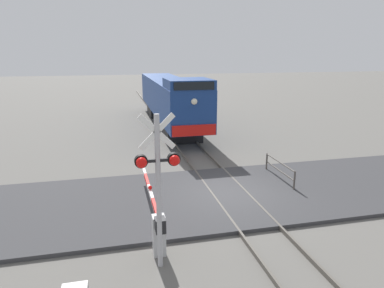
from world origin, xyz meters
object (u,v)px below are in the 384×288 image
(guard_railing, at_px, (280,168))
(crossing_signal, at_px, (158,175))
(crossing_gate, at_px, (155,214))
(locomotive, at_px, (170,98))

(guard_railing, bearing_deg, crossing_signal, -140.07)
(crossing_signal, relative_size, guard_railing, 1.56)
(crossing_signal, xyz_separation_m, guard_railing, (6.21, 5.20, -2.07))
(crossing_gate, bearing_deg, guard_railing, 30.86)
(crossing_gate, distance_m, guard_railing, 7.18)
(crossing_signal, relative_size, crossing_gate, 0.64)
(locomotive, bearing_deg, crossing_signal, -100.53)
(locomotive, xyz_separation_m, crossing_signal, (-3.46, -18.59, 0.50))
(crossing_gate, height_order, guard_railing, crossing_gate)
(locomotive, xyz_separation_m, guard_railing, (2.75, -13.40, -1.57))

